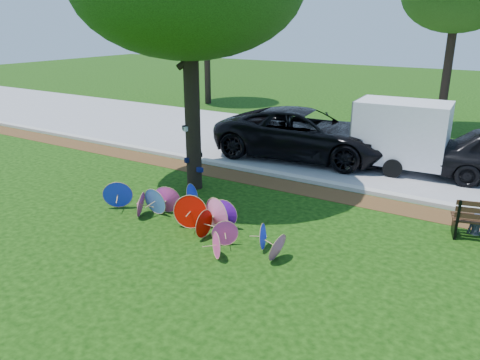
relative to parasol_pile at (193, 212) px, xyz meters
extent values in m
plane|color=black|center=(0.04, -0.70, -0.37)|extent=(90.00, 90.00, 0.00)
cube|color=#472D16|center=(0.04, 3.80, -0.36)|extent=(90.00, 1.00, 0.01)
cube|color=#B7B5AD|center=(0.04, 4.50, -0.31)|extent=(90.00, 0.30, 0.12)
cube|color=gray|center=(0.04, 8.65, -0.36)|extent=(90.00, 8.00, 0.01)
cylinder|color=black|center=(-1.63, 2.23, 2.04)|extent=(0.44, 0.44, 4.82)
cone|color=#FF3F96|center=(1.41, -0.99, -0.08)|extent=(0.52, 0.46, 0.59)
cone|color=#FF3F96|center=(1.21, -0.42, -0.07)|extent=(0.53, 0.43, 0.60)
cone|color=#1A35ED|center=(-0.63, 0.90, -0.01)|extent=(0.51, 0.77, 0.71)
cone|color=#C70A00|center=(0.55, -0.36, -0.03)|extent=(0.12, 0.67, 0.67)
cone|color=#578FEF|center=(-1.25, 0.12, -0.01)|extent=(0.73, 0.23, 0.73)
cone|color=#6C13AF|center=(0.69, 0.26, -0.01)|extent=(0.73, 0.19, 0.72)
cone|color=#FF3F96|center=(-1.04, 0.26, 0.01)|extent=(0.77, 0.48, 0.76)
cone|color=#C70A00|center=(-0.02, -0.05, 0.05)|extent=(0.85, 0.55, 0.84)
cone|color=#E16097|center=(2.56, -0.46, -0.06)|extent=(0.29, 0.64, 0.63)
cone|color=#1A35ED|center=(2.05, -0.13, -0.08)|extent=(0.30, 0.60, 0.59)
cone|color=#1A35ED|center=(-2.39, -0.10, 0.03)|extent=(0.78, 0.71, 0.79)
cone|color=#E16097|center=(0.68, -0.02, 0.05)|extent=(0.84, 0.43, 0.85)
cone|color=#6C13AF|center=(0.61, 0.20, 0.03)|extent=(0.82, 0.38, 0.81)
cone|color=#FF3F96|center=(-1.52, -0.23, -0.04)|extent=(0.50, 0.69, 0.66)
imported|color=black|center=(-0.24, 6.93, 0.50)|extent=(6.60, 3.66, 1.75)
cube|color=silver|center=(3.06, 7.19, 0.92)|extent=(2.93, 1.95, 2.58)
imported|color=#363C4A|center=(5.87, 3.07, 0.14)|extent=(0.39, 0.28, 1.03)
cylinder|color=black|center=(-9.96, 14.64, 2.13)|extent=(0.36, 0.36, 5.00)
ellipsoid|color=black|center=(-9.96, 14.64, 5.43)|extent=(4.40, 4.40, 3.20)
cylinder|color=black|center=(3.26, 13.55, 2.13)|extent=(0.36, 0.36, 5.00)
camera|label=1|loc=(6.41, -8.21, 4.36)|focal=35.00mm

